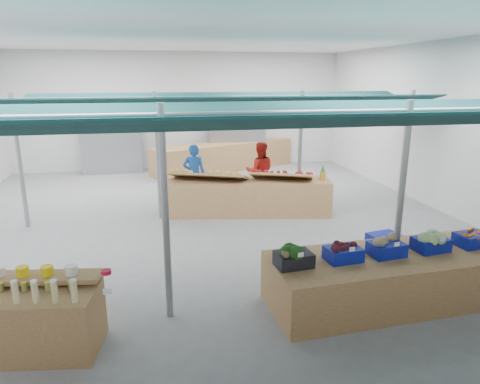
{
  "coord_description": "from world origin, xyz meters",
  "views": [
    {
      "loc": [
        -1.14,
        -9.55,
        3.31
      ],
      "look_at": [
        0.53,
        -1.6,
        1.12
      ],
      "focal_mm": 32.0,
      "sensor_mm": 36.0,
      "label": 1
    }
  ],
  "objects_px": {
    "veg_counter": "(396,277)",
    "fruit_counter": "(247,196)",
    "bottle_shelf": "(25,318)",
    "vendor_left": "(194,174)",
    "crate_stack": "(383,251)",
    "vendor_right": "(260,171)"
  },
  "relations": [
    {
      "from": "veg_counter",
      "to": "crate_stack",
      "type": "distance_m",
      "value": 1.15
    },
    {
      "from": "veg_counter",
      "to": "fruit_counter",
      "type": "height_order",
      "value": "fruit_counter"
    },
    {
      "from": "fruit_counter",
      "to": "crate_stack",
      "type": "distance_m",
      "value": 3.96
    },
    {
      "from": "bottle_shelf",
      "to": "crate_stack",
      "type": "height_order",
      "value": "bottle_shelf"
    },
    {
      "from": "veg_counter",
      "to": "fruit_counter",
      "type": "distance_m",
      "value": 4.84
    },
    {
      "from": "bottle_shelf",
      "to": "vendor_right",
      "type": "bearing_deg",
      "value": 61.73
    },
    {
      "from": "fruit_counter",
      "to": "vendor_left",
      "type": "relative_size",
      "value": 2.5
    },
    {
      "from": "bottle_shelf",
      "to": "vendor_left",
      "type": "distance_m",
      "value": 6.55
    },
    {
      "from": "bottle_shelf",
      "to": "vendor_right",
      "type": "distance_m",
      "value": 7.48
    },
    {
      "from": "fruit_counter",
      "to": "vendor_right",
      "type": "relative_size",
      "value": 2.5
    },
    {
      "from": "crate_stack",
      "to": "vendor_right",
      "type": "distance_m",
      "value": 4.84
    },
    {
      "from": "vendor_right",
      "to": "veg_counter",
      "type": "bearing_deg",
      "value": 107.62
    },
    {
      "from": "vendor_right",
      "to": "fruit_counter",
      "type": "bearing_deg",
      "value": 72.53
    },
    {
      "from": "vendor_right",
      "to": "vendor_left",
      "type": "bearing_deg",
      "value": 11.14
    },
    {
      "from": "fruit_counter",
      "to": "vendor_right",
      "type": "distance_m",
      "value": 1.31
    },
    {
      "from": "veg_counter",
      "to": "vendor_left",
      "type": "bearing_deg",
      "value": 110.3
    },
    {
      "from": "vendor_left",
      "to": "crate_stack",
      "type": "bearing_deg",
      "value": 132.38
    },
    {
      "from": "vendor_left",
      "to": "bottle_shelf",
      "type": "bearing_deg",
      "value": 76.57
    },
    {
      "from": "bottle_shelf",
      "to": "fruit_counter",
      "type": "xyz_separation_m",
      "value": [
        3.92,
        4.84,
        -0.0
      ]
    },
    {
      "from": "veg_counter",
      "to": "vendor_right",
      "type": "relative_size",
      "value": 2.4
    },
    {
      "from": "veg_counter",
      "to": "vendor_left",
      "type": "height_order",
      "value": "vendor_left"
    },
    {
      "from": "veg_counter",
      "to": "bottle_shelf",
      "type": "bearing_deg",
      "value": 179.11
    }
  ]
}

